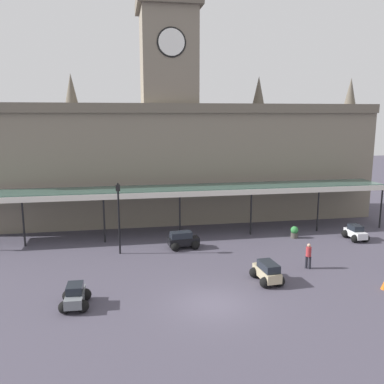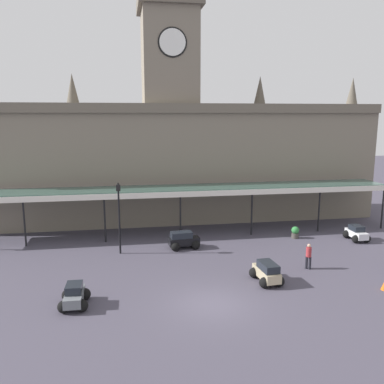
# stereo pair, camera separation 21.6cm
# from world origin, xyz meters

# --- Properties ---
(ground_plane) EXTENTS (140.00, 140.00, 0.00)m
(ground_plane) POSITION_xyz_m (0.00, 0.00, 0.00)
(ground_plane) COLOR #484352
(station_building) EXTENTS (38.05, 6.43, 19.75)m
(station_building) POSITION_xyz_m (0.00, 18.45, 6.19)
(station_building) COLOR slate
(station_building) RESTS_ON ground
(entrance_canopy) EXTENTS (35.50, 3.26, 3.89)m
(entrance_canopy) POSITION_xyz_m (-0.00, 13.02, 3.75)
(entrance_canopy) COLOR #38564C
(entrance_canopy) RESTS_ON ground
(car_black_estate) EXTENTS (2.33, 1.70, 1.27)m
(car_black_estate) POSITION_xyz_m (-0.14, 9.22, 0.56)
(car_black_estate) COLOR black
(car_black_estate) RESTS_ON ground
(car_white_sedan) EXTENTS (1.53, 2.06, 1.19)m
(car_white_sedan) POSITION_xyz_m (13.62, 8.93, 0.50)
(car_white_sedan) COLOR silver
(car_white_sedan) RESTS_ON ground
(car_beige_estate) EXTENTS (1.66, 2.31, 1.27)m
(car_beige_estate) POSITION_xyz_m (3.81, 2.24, 0.56)
(car_beige_estate) COLOR tan
(car_beige_estate) RESTS_ON ground
(car_grey_sedan) EXTENTS (1.55, 2.07, 1.19)m
(car_grey_sedan) POSITION_xyz_m (-7.04, 0.98, 0.50)
(car_grey_sedan) COLOR slate
(car_grey_sedan) RESTS_ON ground
(pedestrian_beside_cars) EXTENTS (0.34, 0.34, 1.67)m
(pedestrian_beside_cars) POSITION_xyz_m (7.17, 3.84, 0.91)
(pedestrian_beside_cars) COLOR black
(pedestrian_beside_cars) RESTS_ON ground
(victorian_lamppost) EXTENTS (0.30, 0.30, 5.13)m
(victorian_lamppost) POSITION_xyz_m (-4.75, 8.85, 3.17)
(victorian_lamppost) COLOR black
(victorian_lamppost) RESTS_ON ground
(planter_forecourt_centre) EXTENTS (0.60, 0.60, 0.96)m
(planter_forecourt_centre) POSITION_xyz_m (9.07, 10.23, 0.49)
(planter_forecourt_centre) COLOR #47423D
(planter_forecourt_centre) RESTS_ON ground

